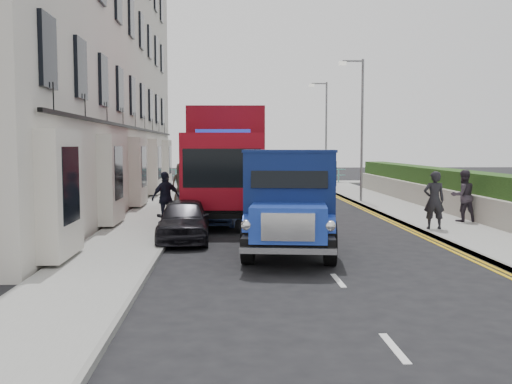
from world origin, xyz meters
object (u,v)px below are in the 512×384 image
(bedford_lorry, at_px, (290,209))
(parked_car_front, at_px, (184,220))
(lamp_far, at_px, (324,128))
(red_lorry, at_px, (228,160))
(pedestrian_east_near, at_px, (434,200))
(lamp_mid, at_px, (360,122))

(bedford_lorry, xyz_separation_m, parked_car_front, (-2.87, 2.62, -0.60))
(lamp_far, xyz_separation_m, red_lorry, (-6.43, -15.48, -1.74))
(lamp_far, relative_size, pedestrian_east_near, 3.72)
(lamp_far, height_order, pedestrian_east_near, lamp_far)
(bedford_lorry, bearing_deg, lamp_mid, 77.24)
(red_lorry, xyz_separation_m, pedestrian_east_near, (6.65, -4.10, -1.19))
(lamp_far, bearing_deg, bedford_lorry, -101.85)
(pedestrian_east_near, bearing_deg, parked_car_front, 12.99)
(parked_car_front, xyz_separation_m, pedestrian_east_near, (8.00, 1.20, 0.43))
(red_lorry, distance_m, parked_car_front, 5.71)
(lamp_mid, distance_m, parked_car_front, 13.71)
(bedford_lorry, distance_m, red_lorry, 8.13)
(bedford_lorry, xyz_separation_m, red_lorry, (-1.52, 7.93, 1.02))
(red_lorry, relative_size, pedestrian_east_near, 4.36)
(red_lorry, relative_size, parked_car_front, 2.22)
(red_lorry, height_order, pedestrian_east_near, red_lorry)
(lamp_mid, xyz_separation_m, red_lorry, (-6.43, -5.48, -1.74))
(lamp_mid, xyz_separation_m, parked_car_front, (-7.78, -10.78, -3.37))
(bedford_lorry, bearing_deg, parked_car_front, 144.93)
(lamp_far, height_order, parked_car_front, lamp_far)
(lamp_far, bearing_deg, red_lorry, -112.56)
(lamp_far, distance_m, pedestrian_east_near, 19.80)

